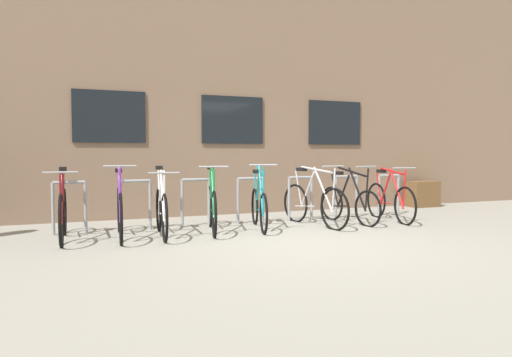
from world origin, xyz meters
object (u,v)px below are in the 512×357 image
bicycle_teal (259,206)px  bicycle_red (390,200)px  bicycle_green (212,207)px  bicycle_maroon (63,213)px  bicycle_white (161,210)px  planter_box (422,194)px  bicycle_silver (314,203)px  bicycle_purple (120,211)px  bicycle_black (349,203)px

bicycle_teal → bicycle_red: bicycle_teal is taller
bicycle_green → bicycle_maroon: (-2.21, 0.08, 0.00)m
bicycle_white → bicycle_teal: bearing=2.7°
bicycle_white → bicycle_teal: bicycle_teal is taller
bicycle_white → planter_box: (6.39, 1.61, -0.09)m
bicycle_teal → bicycle_silver: 1.00m
bicycle_red → bicycle_teal: bearing=178.6°
bicycle_green → planter_box: (5.57, 1.52, -0.10)m
bicycle_silver → planter_box: 4.08m
bicycle_purple → bicycle_black: bearing=0.3°
bicycle_maroon → bicycle_silver: size_ratio=0.98×
bicycle_white → bicycle_purple: bicycle_purple is taller
bicycle_white → planter_box: bicycle_white is taller
bicycle_white → bicycle_teal: size_ratio=1.06×
bicycle_black → bicycle_maroon: size_ratio=0.92×
bicycle_black → bicycle_purple: 3.98m
bicycle_teal → planter_box: 5.00m
bicycle_green → bicycle_maroon: bearing=178.0°
bicycle_purple → bicycle_maroon: bearing=172.2°
bicycle_red → bicycle_maroon: (-5.61, 0.15, 0.02)m
bicycle_white → bicycle_maroon: bicycle_white is taller
bicycle_silver → planter_box: (3.76, 1.59, -0.09)m
planter_box → bicycle_maroon: bearing=-169.5°
bicycle_silver → bicycle_purple: bearing=179.4°
bicycle_white → bicycle_green: (0.82, 0.09, 0.01)m
bicycle_teal → bicycle_red: bearing=-1.4°
bicycle_teal → bicycle_maroon: size_ratio=0.93×
bicycle_black → bicycle_purple: bicycle_purple is taller
bicycle_red → bicycle_white: bearing=-179.8°
bicycle_white → bicycle_maroon: 1.40m
bicycle_green → bicycle_red: 3.41m
bicycle_white → bicycle_teal: (1.63, 0.08, -0.01)m
bicycle_white → bicycle_red: (4.23, 0.01, -0.01)m
bicycle_red → planter_box: size_ratio=2.43×
bicycle_maroon → bicycle_green: bearing=-2.0°
bicycle_green → bicycle_teal: bearing=-0.8°
bicycle_maroon → planter_box: size_ratio=2.51×
bicycle_maroon → bicycle_red: bearing=-1.5°
bicycle_white → bicycle_silver: size_ratio=0.97×
bicycle_green → bicycle_purple: bicycle_purple is taller
bicycle_maroon → planter_box: (7.78, 1.44, -0.10)m
bicycle_white → bicycle_black: (3.37, 0.07, -0.03)m
bicycle_red → bicycle_black: bearing=175.9°
bicycle_teal → bicycle_maroon: bearing=178.4°
bicycle_maroon → bicycle_silver: bicycle_silver is taller
bicycle_teal → bicycle_silver: size_ratio=0.92×
bicycle_white → bicycle_teal: 1.63m
bicycle_maroon → bicycle_purple: bicycle_purple is taller
bicycle_teal → bicycle_purple: bicycle_purple is taller
bicycle_white → bicycle_black: size_ratio=1.07×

